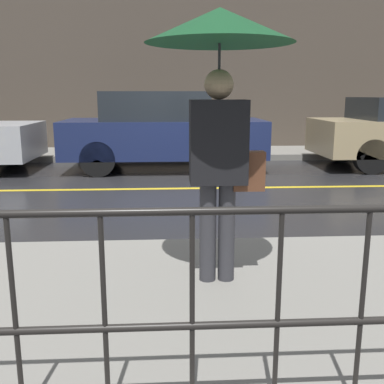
# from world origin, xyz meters

# --- Properties ---
(ground_plane) EXTENTS (80.00, 80.00, 0.00)m
(ground_plane) POSITION_xyz_m (0.00, 0.00, 0.00)
(ground_plane) COLOR #262628
(sidewalk_near) EXTENTS (28.00, 2.80, 0.15)m
(sidewalk_near) POSITION_xyz_m (0.00, -4.62, 0.07)
(sidewalk_near) COLOR gray
(sidewalk_near) RESTS_ON ground_plane
(sidewalk_far) EXTENTS (28.00, 1.92, 0.15)m
(sidewalk_far) POSITION_xyz_m (0.00, 4.18, 0.07)
(sidewalk_far) COLOR gray
(sidewalk_far) RESTS_ON ground_plane
(lane_marking) EXTENTS (25.20, 0.12, 0.01)m
(lane_marking) POSITION_xyz_m (0.00, 0.00, 0.00)
(lane_marking) COLOR gold
(lane_marking) RESTS_ON ground_plane
(building_storefront) EXTENTS (28.00, 0.30, 6.06)m
(building_storefront) POSITION_xyz_m (0.00, 5.29, 3.03)
(building_storefront) COLOR #4C4238
(building_storefront) RESTS_ON ground_plane
(railing_foreground) EXTENTS (12.00, 0.04, 0.98)m
(railing_foreground) POSITION_xyz_m (0.00, -5.77, 0.77)
(railing_foreground) COLOR black
(railing_foreground) RESTS_ON sidewalk_near
(pedestrian) EXTENTS (1.08, 1.08, 2.05)m
(pedestrian) POSITION_xyz_m (-0.10, -4.25, 1.80)
(pedestrian) COLOR #333338
(pedestrian) RESTS_ON sidewalk_near
(car_navy) EXTENTS (4.23, 1.81, 1.66)m
(car_navy) POSITION_xyz_m (-0.57, 2.07, 0.84)
(car_navy) COLOR #19234C
(car_navy) RESTS_ON ground_plane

